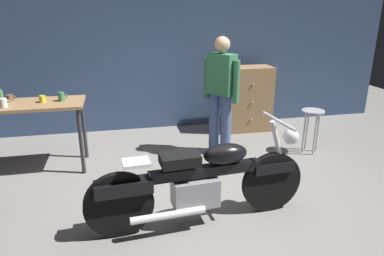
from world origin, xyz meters
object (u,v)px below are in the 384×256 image
object	(u,v)px
shop_stool	(312,120)
mug_brown_stoneware	(10,98)
bottle	(1,97)
person_standing	(221,91)
wooden_dresser	(247,99)
motorcycle	(202,181)
mug_white_ceramic	(4,103)
mug_green_speckled	(61,97)
mug_yellow_tall	(43,99)

from	to	relation	value
shop_stool	mug_brown_stoneware	world-z (taller)	mug_brown_stoneware
bottle	person_standing	bearing A→B (deg)	1.16
shop_stool	person_standing	bearing A→B (deg)	167.80
person_standing	wooden_dresser	bearing A→B (deg)	-80.69
motorcycle	mug_white_ceramic	world-z (taller)	mug_white_ceramic
bottle	mug_green_speckled	bearing A→B (deg)	2.85
motorcycle	wooden_dresser	bearing A→B (deg)	56.57
person_standing	mug_brown_stoneware	bearing A→B (deg)	47.42
motorcycle	person_standing	xyz separation A→B (m)	(0.68, 1.68, 0.48)
person_standing	mug_yellow_tall	size ratio (longest dim) A/B	15.25
shop_stool	mug_yellow_tall	distance (m)	3.68
shop_stool	mug_yellow_tall	world-z (taller)	mug_yellow_tall
mug_green_speckled	mug_white_ceramic	xyz separation A→B (m)	(-0.63, -0.18, -0.00)
mug_brown_stoneware	bottle	world-z (taller)	bottle
shop_stool	mug_yellow_tall	bearing A→B (deg)	176.26
person_standing	mug_green_speckled	size ratio (longest dim) A/B	14.78
wooden_dresser	mug_yellow_tall	bearing A→B (deg)	-163.15
shop_stool	bottle	distance (m)	4.15
motorcycle	mug_brown_stoneware	size ratio (longest dim) A/B	20.19
motorcycle	wooden_dresser	distance (m)	2.95
wooden_dresser	mug_white_ceramic	xyz separation A→B (m)	(-3.50, -1.10, 0.41)
person_standing	mug_brown_stoneware	world-z (taller)	person_standing
motorcycle	wooden_dresser	world-z (taller)	wooden_dresser
person_standing	mug_white_ceramic	distance (m)	2.76
motorcycle	mug_yellow_tall	xyz separation A→B (m)	(-1.66, 1.64, 0.49)
motorcycle	mug_yellow_tall	distance (m)	2.39
mug_white_ceramic	mug_brown_stoneware	size ratio (longest dim) A/B	1.13
person_standing	bottle	size ratio (longest dim) A/B	6.93
shop_stool	bottle	xyz separation A→B (m)	(-4.12, 0.22, 0.50)
person_standing	shop_stool	world-z (taller)	person_standing
bottle	mug_brown_stoneware	bearing A→B (deg)	67.92
wooden_dresser	person_standing	bearing A→B (deg)	-130.01
mug_brown_stoneware	mug_white_ceramic	bearing A→B (deg)	-89.16
shop_stool	mug_brown_stoneware	size ratio (longest dim) A/B	5.90
person_standing	mug_white_ceramic	world-z (taller)	person_standing
wooden_dresser	mug_brown_stoneware	xyz separation A→B (m)	(-3.50, -0.80, 0.39)
person_standing	mug_brown_stoneware	xyz separation A→B (m)	(-2.75, 0.09, 0.02)
mug_yellow_tall	motorcycle	bearing A→B (deg)	-44.66
mug_white_ceramic	mug_brown_stoneware	world-z (taller)	mug_white_ceramic
wooden_dresser	mug_green_speckled	xyz separation A→B (m)	(-2.87, -0.92, 0.41)
mug_green_speckled	mug_brown_stoneware	xyz separation A→B (m)	(-0.63, 0.11, -0.01)
mug_brown_stoneware	motorcycle	bearing A→B (deg)	-40.61
person_standing	wooden_dresser	distance (m)	1.23
shop_stool	mug_brown_stoneware	xyz separation A→B (m)	(-4.06, 0.37, 0.44)
mug_brown_stoneware	mug_yellow_tall	bearing A→B (deg)	-18.19
bottle	motorcycle	bearing A→B (deg)	-37.36
motorcycle	mug_green_speckled	xyz separation A→B (m)	(-1.44, 1.66, 0.51)
wooden_dresser	mug_brown_stoneware	distance (m)	3.62
person_standing	mug_yellow_tall	world-z (taller)	person_standing
motorcycle	mug_yellow_tall	world-z (taller)	motorcycle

